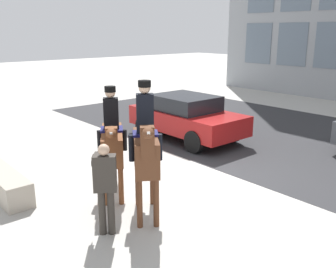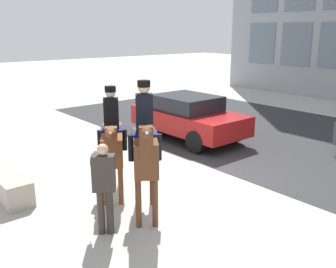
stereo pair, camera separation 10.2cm
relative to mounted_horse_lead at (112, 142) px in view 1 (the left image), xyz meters
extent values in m
plane|color=#B2AFA8|center=(0.63, 2.36, -1.23)|extent=(80.00, 80.00, 0.00)
cube|color=#2D2D30|center=(0.63, 7.11, -1.22)|extent=(20.85, 8.50, 0.01)
cube|color=slate|center=(-7.40, 15.19, 1.59)|extent=(1.84, 0.02, 2.36)
cube|color=slate|center=(-5.11, 15.19, 1.59)|extent=(1.84, 0.02, 2.36)
cube|color=slate|center=(-2.81, 15.19, 1.59)|extent=(1.84, 0.02, 2.36)
cube|color=brown|center=(-0.03, 0.02, -0.07)|extent=(1.56, 1.22, 0.59)
cylinder|color=brown|center=(0.53, -0.16, -0.80)|extent=(0.11, 0.11, 0.87)
cylinder|color=brown|center=(0.37, -0.42, -0.80)|extent=(0.11, 0.11, 0.87)
cylinder|color=brown|center=(-0.42, 0.45, -0.80)|extent=(0.11, 0.11, 0.87)
cylinder|color=brown|center=(-0.58, 0.19, -0.80)|extent=(0.11, 0.11, 0.87)
cube|color=brown|center=(0.56, -0.36, 0.25)|extent=(0.30, 0.31, 0.46)
cube|color=#382314|center=(0.45, -0.29, 0.27)|extent=(0.08, 0.09, 0.42)
ellipsoid|color=brown|center=(0.79, -0.50, 0.44)|extent=(0.37, 0.34, 0.19)
cube|color=silver|center=(0.87, -0.56, 0.46)|extent=(0.12, 0.10, 0.08)
cylinder|color=#382314|center=(-0.72, 0.46, -0.17)|extent=(0.09, 0.09, 0.55)
cube|color=#14144C|center=(-0.09, 0.06, 0.25)|extent=(0.66, 0.66, 0.05)
cube|color=black|center=(-0.09, 0.06, 0.61)|extent=(0.36, 0.39, 0.66)
sphere|color=#D1A889|center=(-0.09, 0.06, 1.05)|extent=(0.22, 0.22, 0.22)
cylinder|color=black|center=(-0.09, 0.06, 1.13)|extent=(0.24, 0.24, 0.12)
cylinder|color=black|center=(0.05, 0.29, -0.01)|extent=(0.11, 0.11, 0.47)
cylinder|color=black|center=(-0.24, -0.17, -0.01)|extent=(0.11, 0.11, 0.47)
cube|color=#59331E|center=(1.27, -0.05, 0.09)|extent=(1.35, 1.11, 0.65)
cylinder|color=#59331E|center=(1.75, -0.19, -0.73)|extent=(0.11, 0.11, 0.99)
cylinder|color=#59331E|center=(1.58, -0.45, -0.73)|extent=(0.11, 0.11, 0.99)
cylinder|color=#59331E|center=(0.96, 0.35, -0.73)|extent=(0.11, 0.11, 0.99)
cylinder|color=#59331E|center=(0.79, 0.09, -0.73)|extent=(0.11, 0.11, 0.99)
cube|color=#59331E|center=(1.75, -0.38, 0.46)|extent=(0.30, 0.31, 0.55)
cube|color=#382314|center=(1.65, -0.31, 0.48)|extent=(0.08, 0.09, 0.50)
ellipsoid|color=#59331E|center=(1.98, -0.53, 0.69)|extent=(0.37, 0.34, 0.19)
cube|color=silver|center=(2.05, -0.59, 0.71)|extent=(0.12, 0.10, 0.08)
cylinder|color=#382314|center=(0.69, 0.35, -0.02)|extent=(0.09, 0.09, 0.55)
cube|color=#14144C|center=(1.21, -0.01, 0.43)|extent=(0.60, 0.62, 0.05)
cube|color=black|center=(1.21, -0.01, 0.83)|extent=(0.36, 0.39, 0.73)
sphere|color=#D1A889|center=(1.21, -0.01, 1.31)|extent=(0.22, 0.22, 0.22)
cylinder|color=black|center=(1.21, -0.01, 1.38)|extent=(0.24, 0.24, 0.12)
cylinder|color=black|center=(1.37, 0.21, 0.15)|extent=(0.11, 0.11, 0.52)
cylinder|color=black|center=(1.06, -0.24, 0.15)|extent=(0.11, 0.11, 0.52)
cylinder|color=#332D28|center=(1.34, -1.10, -0.81)|extent=(0.13, 0.13, 0.84)
cylinder|color=#332D28|center=(1.43, -0.97, -0.81)|extent=(0.13, 0.13, 0.84)
cube|color=#332D28|center=(1.38, -1.03, -0.06)|extent=(0.42, 0.45, 0.65)
sphere|color=#D1A889|center=(1.38, -1.03, 0.37)|extent=(0.20, 0.20, 0.20)
cube|color=#332D28|center=(1.06, -1.01, 0.12)|extent=(0.49, 0.40, 0.09)
cone|color=orange|center=(0.78, -0.81, 0.12)|extent=(0.17, 0.14, 0.04)
cube|color=maroon|center=(-2.18, 4.31, -0.56)|extent=(4.04, 1.89, 0.64)
cube|color=black|center=(-2.28, 4.31, 0.01)|extent=(2.02, 1.66, 0.49)
cylinder|color=black|center=(-0.92, 3.44, -0.88)|extent=(0.69, 0.23, 0.69)
cylinder|color=black|center=(-0.92, 5.18, -0.88)|extent=(0.69, 0.23, 0.69)
cylinder|color=black|center=(-3.43, 3.44, -0.88)|extent=(0.69, 0.23, 0.69)
cylinder|color=black|center=(-3.43, 5.18, -0.88)|extent=(0.69, 0.23, 0.69)
cube|color=#ADA393|center=(-1.78, -1.89, -0.96)|extent=(2.63, 0.56, 0.54)
camera|label=1|loc=(6.69, -4.16, 2.31)|focal=40.00mm
camera|label=2|loc=(6.76, -4.08, 2.31)|focal=40.00mm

